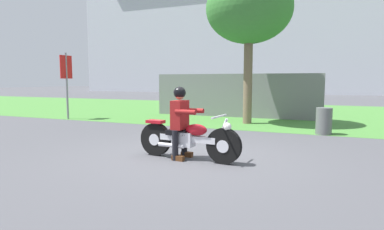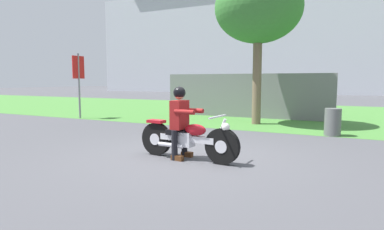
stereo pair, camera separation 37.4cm
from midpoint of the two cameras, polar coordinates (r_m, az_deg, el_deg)
name	(u,v)px [view 1 (the left image)]	position (r m, az deg, el deg)	size (l,w,h in m)	color
ground	(188,156)	(6.72, -2.28, -7.11)	(120.00, 120.00, 0.00)	#4C4C51
grass_verge	(270,112)	(15.93, 12.89, 0.43)	(60.00, 12.00, 0.01)	#478438
stadium_facade	(334,38)	(41.41, 23.31, 12.22)	(63.88, 8.00, 12.59)	#B2B7C1
motorcycle_lead	(188,139)	(6.32, -2.37, -4.22)	(2.17, 0.66, 0.89)	black
rider_lead	(181,117)	(6.35, -3.70, -0.32)	(0.57, 0.49, 1.41)	black
tree_roadside	(249,10)	(11.90, 9.03, 17.74)	(2.97, 2.97, 5.17)	brown
trash_can	(324,121)	(9.89, 21.07, -1.01)	(0.44, 0.44, 0.76)	#595E5B
sign_banner	(66,75)	(13.84, -21.84, 6.45)	(0.08, 0.60, 2.60)	gray
fence_segment	(234,96)	(13.63, 6.51, 3.39)	(7.00, 0.06, 1.80)	slate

